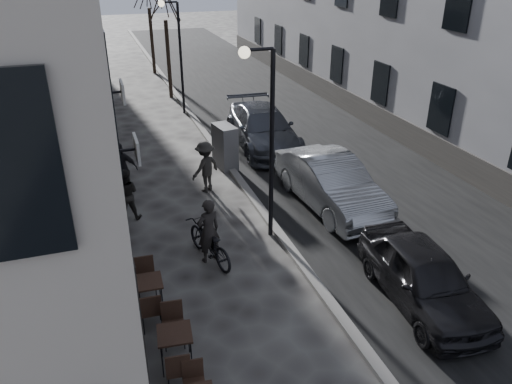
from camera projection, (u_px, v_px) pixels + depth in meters
road at (274, 117)px, 23.34m from camera, size 7.30×60.00×0.00m
kerb at (198, 123)px, 22.27m from camera, size 0.25×60.00×0.12m
streetlamp_near at (265, 125)px, 12.29m from camera, size 0.90×0.28×5.09m
streetlamp_far at (176, 45)px, 22.51m from camera, size 0.90×0.28×5.09m
tree_near at (164, 4)px, 24.42m from camera, size 2.40×2.40×5.70m
bistro_set_b at (176, 345)px, 9.22m from camera, size 0.69×1.57×0.91m
bistro_set_c at (148, 293)px, 10.63m from camera, size 0.65×1.56×0.91m
utility_cabinet at (225, 147)px, 17.64m from camera, size 0.74×1.12×1.56m
bicycle at (209, 242)px, 12.38m from camera, size 1.20×2.08×1.04m
cyclist_rider at (208, 231)px, 12.23m from camera, size 0.70×0.56×1.69m
pedestrian_near at (126, 194)px, 14.22m from camera, size 0.85×0.72×1.54m
pedestrian_mid at (205, 167)px, 15.87m from camera, size 1.24×1.10×1.67m
pedestrian_far at (121, 170)px, 15.51m from camera, size 1.07×0.52×1.78m
car_near at (423, 276)px, 10.83m from camera, size 1.89×4.04×1.34m
car_mid at (331, 183)px, 14.92m from camera, size 1.91×4.78×1.55m
car_far at (263, 128)px, 19.53m from camera, size 2.49×5.39×1.53m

